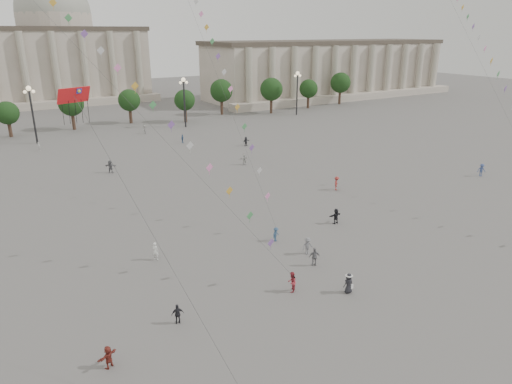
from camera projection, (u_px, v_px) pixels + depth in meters
ground at (353, 295)px, 36.58m from camera, size 360.00×360.00×0.00m
hall_east at (329, 69)px, 146.05m from camera, size 84.00×26.22×17.20m
hall_central at (59, 51)px, 136.17m from camera, size 48.30×34.30×35.50m
tree_row at (105, 103)px, 97.76m from camera, size 137.12×5.12×8.00m
lamp_post_mid_west at (31, 104)px, 83.35m from camera, size 2.00×0.90×10.65m
lamp_post_mid_east at (184, 93)px, 97.94m from camera, size 2.00×0.90×10.65m
lamp_post_far_east at (297, 85)px, 112.53m from camera, size 2.00×0.90×10.65m
person_crowd_0 at (182, 139)px, 85.97m from camera, size 0.94×0.94×1.61m
person_crowd_3 at (336, 216)px, 49.91m from camera, size 1.63×0.60×1.73m
person_crowd_4 at (145, 129)px, 93.55m from camera, size 1.26×1.72×1.80m
person_crowd_6 at (308, 246)px, 43.02m from camera, size 1.16×0.73×1.71m
person_crowd_7 at (244, 159)px, 71.89m from camera, size 1.64×0.71×1.72m
person_crowd_8 at (337, 183)px, 60.44m from camera, size 1.33×1.34×1.86m
person_crowd_9 at (246, 141)px, 83.72m from camera, size 1.63×0.90×1.68m
person_crowd_10 at (39, 147)px, 80.27m from camera, size 0.37×0.57×1.55m
person_crowd_12 at (110, 167)px, 67.76m from camera, size 1.79×1.51×1.94m
person_crowd_13 at (155, 251)px, 41.96m from camera, size 0.75×0.76×1.76m
person_crowd_14 at (481, 170)px, 66.21m from camera, size 1.38×1.23×1.86m
tourist_2 at (108, 357)px, 28.50m from camera, size 1.48×1.04×1.54m
tourist_3 at (315, 257)px, 40.91m from camera, size 1.10×0.84×1.73m
tourist_4 at (178, 314)px, 32.82m from camera, size 0.97×0.57×1.55m
kite_flyer_0 at (292, 282)px, 36.80m from camera, size 1.07×1.07×1.75m
kite_flyer_1 at (276, 234)px, 45.75m from camera, size 1.10×0.91×1.48m
hat_person at (349, 283)px, 36.64m from camera, size 0.85×0.60×1.70m
dragon_kite at (77, 108)px, 29.82m from camera, size 3.16×8.32×21.52m
kite_train_west at (54, 10)px, 43.15m from camera, size 22.13×43.79×62.44m
kite_train_east at (465, 17)px, 65.90m from camera, size 33.85×50.60×72.70m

